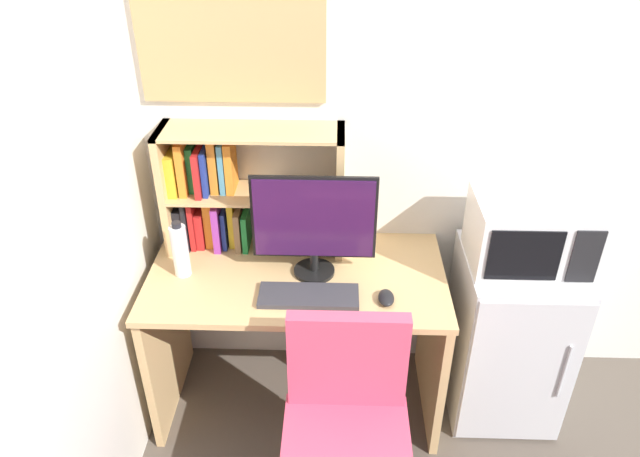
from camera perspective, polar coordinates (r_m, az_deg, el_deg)
The scene contains 11 objects.
wall_back at distance 2.82m, azimuth 26.18°, elevation 8.72°, with size 6.40×0.04×2.60m, color silver.
desk at distance 2.67m, azimuth -2.15°, elevation -8.42°, with size 1.27×0.67×0.77m.
hutch_bookshelf at distance 2.61m, azimuth -8.99°, elevation 3.66°, with size 0.78×0.24×0.56m.
monitor at distance 2.39m, azimuth -0.59°, elevation 0.60°, with size 0.51×0.17×0.46m.
keyboard at distance 2.39m, azimuth -1.10°, elevation -6.52°, with size 0.40×0.15×0.02m, color #333338.
computer_mouse at distance 2.38m, azimuth 6.40°, elevation -6.66°, with size 0.06×0.11×0.03m, color black.
water_bottle at distance 2.52m, azimuth -13.34°, elevation -2.05°, with size 0.07×0.07×0.26m.
mini_fridge at distance 2.88m, azimuth 17.60°, elevation -9.81°, with size 0.48×0.53×0.82m.
microwave at distance 2.56m, azimuth 19.57°, elevation -0.38°, with size 0.47×0.35×0.29m.
desk_chair at distance 2.36m, azimuth 2.50°, elevation -20.51°, with size 0.53×0.53×0.91m.
wall_corkboard at distance 2.46m, azimuth -8.64°, elevation 17.95°, with size 0.75×0.02×0.54m, color tan.
Camera 1 is at (-0.75, -2.37, 2.26)m, focal length 33.15 mm.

